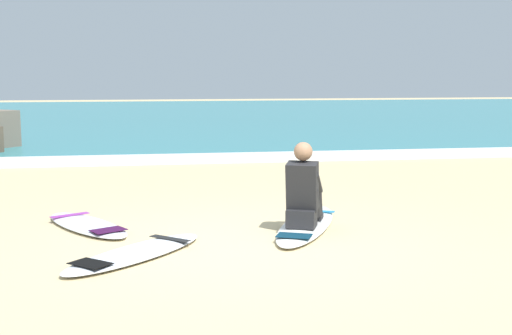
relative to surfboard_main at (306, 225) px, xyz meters
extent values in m
plane|color=#CCB584|center=(-0.78, -0.71, -0.04)|extent=(80.00, 80.00, 0.00)
cube|color=teal|center=(-0.78, 19.94, 0.01)|extent=(80.00, 28.00, 0.10)
cube|color=white|center=(-0.78, 6.24, 0.02)|extent=(80.00, 0.90, 0.11)
ellipsoid|color=white|center=(0.00, 0.00, 0.00)|extent=(1.39, 2.26, 0.07)
cube|color=#1E7FB7|center=(0.26, 0.57, 0.04)|extent=(0.48, 0.29, 0.01)
cube|color=#0A2C40|center=(-0.29, -0.65, 0.04)|extent=(0.43, 0.37, 0.01)
cube|color=#232326|center=(-0.12, -0.27, 0.14)|extent=(0.40, 0.36, 0.20)
cylinder|color=#232326|center=(-0.14, -0.06, 0.29)|extent=(0.30, 0.43, 0.43)
cylinder|color=#232326|center=(-0.07, 0.13, 0.26)|extent=(0.21, 0.29, 0.42)
cube|color=#232326|center=(-0.05, 0.20, 0.07)|extent=(0.18, 0.24, 0.05)
cylinder|color=#232326|center=(0.04, -0.14, 0.29)|extent=(0.30, 0.43, 0.43)
cylinder|color=#232326|center=(0.14, 0.04, 0.26)|extent=(0.21, 0.29, 0.42)
cube|color=#232326|center=(0.17, 0.10, 0.07)|extent=(0.18, 0.24, 0.05)
cube|color=#232326|center=(-0.11, -0.24, 0.49)|extent=(0.43, 0.40, 0.57)
sphere|color=#A37556|center=(-0.09, -0.21, 0.88)|extent=(0.21, 0.21, 0.21)
cylinder|color=#232326|center=(-0.18, -0.04, 0.52)|extent=(0.24, 0.40, 0.31)
cylinder|color=#232326|center=(0.08, -0.15, 0.52)|extent=(0.24, 0.40, 0.31)
ellipsoid|color=silver|center=(-1.95, -0.95, 0.00)|extent=(1.63, 1.73, 0.07)
cube|color=black|center=(-1.60, -0.56, 0.04)|extent=(0.42, 0.40, 0.01)
cube|color=black|center=(-2.35, -1.39, 0.04)|extent=(0.43, 0.42, 0.01)
ellipsoid|color=silver|center=(-2.51, 0.42, 0.00)|extent=(1.28, 1.74, 0.07)
cube|color=purple|center=(-2.74, 0.83, 0.04)|extent=(0.47, 0.32, 0.01)
cube|color=#351037|center=(-2.25, -0.06, 0.04)|extent=(0.43, 0.39, 0.01)
camera|label=1|loc=(-1.87, -7.55, 1.75)|focal=47.93mm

